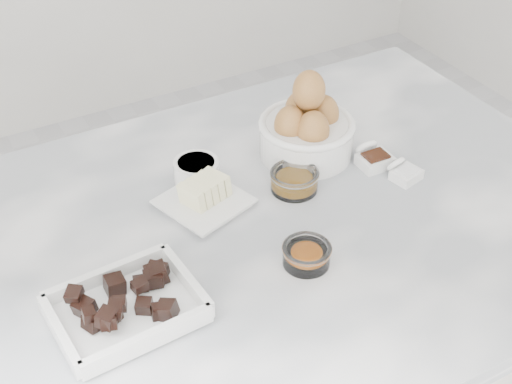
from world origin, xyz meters
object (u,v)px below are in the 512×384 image
(butter_plate, at_px, (203,198))
(zest_bowl, at_px, (307,254))
(chocolate_dish, at_px, (126,305))
(egg_bowl, at_px, (307,128))
(honey_bowl, at_px, (294,180))
(vanilla_spoon, at_px, (373,157))
(sugar_ramekin, at_px, (197,172))
(salt_spoon, at_px, (404,172))

(butter_plate, relative_size, zest_bowl, 2.09)
(chocolate_dish, relative_size, butter_plate, 1.31)
(egg_bowl, height_order, honey_bowl, egg_bowl)
(butter_plate, bearing_deg, chocolate_dish, -139.61)
(butter_plate, distance_m, zest_bowl, 0.21)
(vanilla_spoon, bearing_deg, egg_bowl, 135.23)
(egg_bowl, height_order, zest_bowl, egg_bowl)
(sugar_ramekin, relative_size, vanilla_spoon, 1.10)
(chocolate_dish, bearing_deg, honey_bowl, 21.02)
(chocolate_dish, distance_m, butter_plate, 0.26)
(vanilla_spoon, relative_size, salt_spoon, 1.07)
(egg_bowl, relative_size, vanilla_spoon, 2.44)
(vanilla_spoon, height_order, salt_spoon, vanilla_spoon)
(butter_plate, xyz_separation_m, zest_bowl, (0.08, -0.20, -0.00))
(chocolate_dish, bearing_deg, egg_bowl, 26.90)
(egg_bowl, relative_size, zest_bowl, 2.30)
(chocolate_dish, bearing_deg, vanilla_spoon, 14.29)
(chocolate_dish, distance_m, honey_bowl, 0.38)
(sugar_ramekin, distance_m, zest_bowl, 0.27)
(sugar_ramekin, bearing_deg, zest_bowl, -77.19)
(chocolate_dish, distance_m, vanilla_spoon, 0.54)
(zest_bowl, bearing_deg, salt_spoon, 20.82)
(egg_bowl, xyz_separation_m, salt_spoon, (0.11, -0.15, -0.04))
(sugar_ramekin, xyz_separation_m, egg_bowl, (0.21, -0.01, 0.03))
(honey_bowl, bearing_deg, salt_spoon, -19.45)
(chocolate_dish, relative_size, honey_bowl, 2.47)
(sugar_ramekin, bearing_deg, salt_spoon, -26.18)
(butter_plate, xyz_separation_m, vanilla_spoon, (0.32, -0.04, -0.01))
(butter_plate, bearing_deg, honey_bowl, -11.23)
(honey_bowl, distance_m, vanilla_spoon, 0.16)
(chocolate_dish, relative_size, egg_bowl, 1.19)
(butter_plate, height_order, zest_bowl, butter_plate)
(chocolate_dish, xyz_separation_m, vanilla_spoon, (0.52, 0.13, -0.01))
(egg_bowl, relative_size, honey_bowl, 2.07)
(chocolate_dish, height_order, vanilla_spoon, chocolate_dish)
(sugar_ramekin, relative_size, zest_bowl, 1.03)
(butter_plate, relative_size, egg_bowl, 0.91)
(sugar_ramekin, height_order, honey_bowl, sugar_ramekin)
(butter_plate, xyz_separation_m, sugar_ramekin, (0.02, 0.06, 0.01))
(sugar_ramekin, relative_size, egg_bowl, 0.45)
(chocolate_dish, xyz_separation_m, honey_bowl, (0.36, 0.14, -0.00))
(butter_plate, height_order, vanilla_spoon, butter_plate)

